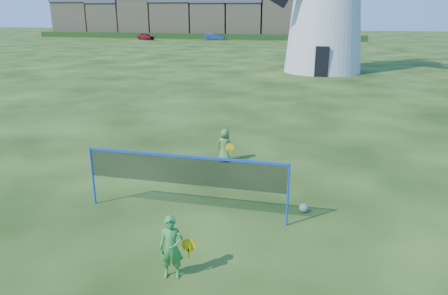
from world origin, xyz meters
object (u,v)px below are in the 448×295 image
at_px(play_ball, 304,208).
at_px(badminton_net, 185,171).
at_px(player_girl, 171,248).
at_px(player_boy, 225,145).
at_px(car_right, 214,37).
at_px(car_left, 146,36).

bearing_deg(play_ball, badminton_net, -164.50).
bearing_deg(badminton_net, player_girl, -76.93).
bearing_deg(player_boy, play_ball, 141.41).
xyz_separation_m(player_boy, car_right, (-16.46, 60.63, 0.03)).
relative_size(player_girl, play_ball, 5.72).
height_order(player_girl, car_left, player_girl).
xyz_separation_m(badminton_net, play_ball, (2.85, 0.79, -1.03)).
bearing_deg(player_girl, car_right, 93.11).
bearing_deg(player_girl, badminton_net, 91.97).
bearing_deg(car_left, player_boy, -129.66).
xyz_separation_m(play_ball, car_right, (-19.26, 63.83, 0.48)).
distance_m(badminton_net, play_ball, 3.13).
height_order(play_ball, car_left, car_left).
xyz_separation_m(player_girl, play_ball, (2.26, 3.33, -0.52)).
distance_m(play_ball, car_left, 69.26).
height_order(badminton_net, player_boy, badminton_net).
bearing_deg(play_ball, car_left, 116.95).
height_order(player_girl, player_boy, player_girl).
relative_size(player_girl, car_right, 0.35).
relative_size(player_boy, car_left, 0.33).
xyz_separation_m(badminton_net, car_right, (-16.41, 64.62, -0.55)).
height_order(badminton_net, play_ball, badminton_net).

